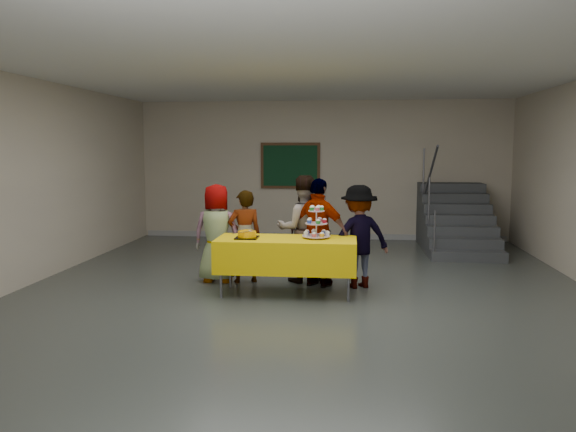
% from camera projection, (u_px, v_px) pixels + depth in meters
% --- Properties ---
extents(room_shell, '(10.00, 10.04, 3.02)m').
position_uv_depth(room_shell, '(302.00, 136.00, 7.22)').
color(room_shell, '#4C514C').
rests_on(room_shell, ground).
extents(bake_table, '(1.88, 0.78, 0.77)m').
position_uv_depth(bake_table, '(286.00, 254.00, 7.58)').
color(bake_table, '#595960').
rests_on(bake_table, ground).
extents(cupcake_stand, '(0.38, 0.38, 0.44)m').
position_uv_depth(cupcake_stand, '(316.00, 225.00, 7.56)').
color(cupcake_stand, silver).
rests_on(cupcake_stand, bake_table).
extents(bear_cake, '(0.32, 0.36, 0.12)m').
position_uv_depth(bear_cake, '(247.00, 234.00, 7.56)').
color(bear_cake, black).
rests_on(bear_cake, bake_table).
extents(schoolchild_a, '(0.74, 0.50, 1.46)m').
position_uv_depth(schoolchild_a, '(217.00, 233.00, 8.29)').
color(schoolchild_a, slate).
rests_on(schoolchild_a, ground).
extents(schoolchild_b, '(0.59, 0.49, 1.37)m').
position_uv_depth(schoolchild_b, '(245.00, 236.00, 8.26)').
color(schoolchild_b, slate).
rests_on(schoolchild_b, ground).
extents(schoolchild_c, '(0.89, 0.76, 1.58)m').
position_uv_depth(schoolchild_c, '(303.00, 229.00, 8.30)').
color(schoolchild_c, slate).
rests_on(schoolchild_c, ground).
extents(schoolchild_d, '(0.99, 0.73, 1.56)m').
position_uv_depth(schoolchild_d, '(319.00, 233.00, 8.01)').
color(schoolchild_d, slate).
rests_on(schoolchild_d, ground).
extents(schoolchild_e, '(1.08, 0.87, 1.46)m').
position_uv_depth(schoolchild_e, '(358.00, 236.00, 7.96)').
color(schoolchild_e, slate).
rests_on(schoolchild_e, ground).
extents(staircase, '(1.30, 2.40, 2.04)m').
position_uv_depth(staircase, '(454.00, 223.00, 11.17)').
color(staircase, '#424447').
rests_on(staircase, ground).
extents(noticeboard, '(1.30, 0.05, 1.00)m').
position_uv_depth(noticeboard, '(290.00, 166.00, 12.24)').
color(noticeboard, '#472B16').
rests_on(noticeboard, ground).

